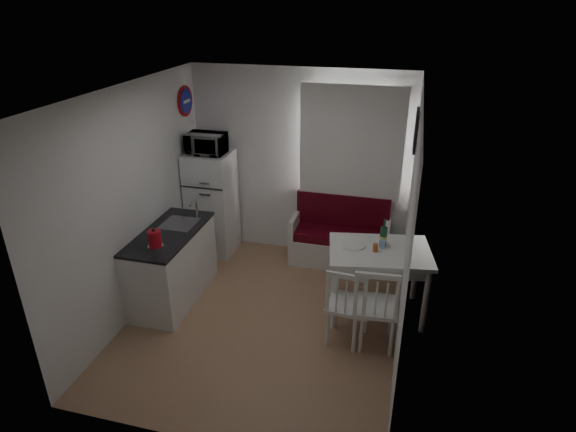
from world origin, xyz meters
name	(u,v)px	position (x,y,z in m)	size (l,w,h in m)	color
floor	(264,318)	(0.00, 0.00, 0.00)	(3.00, 3.50, 0.02)	tan
ceiling	(258,92)	(0.00, 0.00, 2.60)	(3.00, 3.50, 0.02)	white
wall_back	(300,165)	(0.00, 1.75, 1.30)	(3.00, 0.02, 2.60)	white
wall_front	(190,316)	(0.00, -1.75, 1.30)	(3.00, 0.02, 2.60)	white
wall_left	(134,203)	(-1.50, 0.00, 1.30)	(0.02, 3.50, 2.60)	white
wall_right	(408,234)	(1.50, 0.00, 1.30)	(0.02, 3.50, 2.60)	white
window	(352,146)	(0.70, 1.72, 1.62)	(1.22, 0.06, 1.47)	white
curtain	(351,144)	(0.70, 1.65, 1.68)	(1.35, 0.02, 1.50)	white
kitchen_counter	(172,265)	(-1.20, 0.16, 0.46)	(0.62, 1.32, 1.16)	white
wall_sign	(186,101)	(-1.47, 1.45, 2.15)	(0.40, 0.40, 0.03)	navy
picture_frame	(416,130)	(1.48, 1.10, 2.05)	(0.04, 0.52, 0.42)	black
bench	(340,242)	(0.64, 1.51, 0.32)	(1.34, 0.52, 0.96)	white
dining_table	(379,257)	(1.23, 0.45, 0.75)	(1.24, 0.97, 0.84)	white
chair_left	(348,300)	(0.98, -0.22, 0.58)	(0.47, 0.45, 0.50)	white
chair_right	(375,301)	(1.25, -0.22, 0.61)	(0.50, 0.48, 0.53)	white
fridge	(212,203)	(-1.18, 1.40, 0.74)	(0.59, 0.59, 1.49)	white
microwave	(206,144)	(-1.18, 1.35, 1.63)	(0.50, 0.34, 0.28)	white
kettle	(155,239)	(-1.15, -0.23, 1.01)	(0.17, 0.17, 0.23)	red
wine_bottle	(384,233)	(1.25, 0.55, 1.00)	(0.08, 0.08, 0.33)	#154226
drinking_glass_orange	(376,248)	(1.18, 0.40, 0.88)	(0.05, 0.05, 0.09)	#C85421
drinking_glass_blue	(383,244)	(1.25, 0.50, 0.89)	(0.06, 0.06, 0.11)	#83B0DF
plate	(354,245)	(0.93, 0.47, 0.85)	(0.26, 0.26, 0.02)	white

